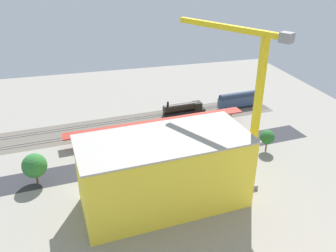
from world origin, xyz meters
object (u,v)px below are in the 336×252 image
object	(u,v)px
parked_car_4	(159,149)
street_tree_0	(267,137)
construction_building	(164,173)
box_truck_0	(172,162)
parked_car_1	(222,140)
street_tree_1	(93,161)
platform_canopy_near	(158,122)
locomotive	(184,108)
parked_car_0	(243,137)
parked_car_3	(181,145)
parked_car_2	(201,143)
street_tree_2	(34,166)
traffic_light	(178,149)
passenger_coach	(239,99)
street_tree_3	(236,141)
tower_crane	(248,97)

from	to	relation	value
parked_car_4	street_tree_0	bearing A→B (deg)	164.71
construction_building	box_truck_0	world-z (taller)	construction_building
parked_car_1	street_tree_1	distance (m)	40.58
platform_canopy_near	locomotive	size ratio (longest dim) A/B	3.73
parked_car_0	parked_car_3	bearing A→B (deg)	0.39
street_tree_1	parked_car_2	bearing A→B (deg)	-164.80
street_tree_2	traffic_light	size ratio (longest dim) A/B	1.23
parked_car_0	street_tree_0	world-z (taller)	street_tree_0
passenger_coach	street_tree_0	xyz separation A→B (m)	(6.26, 31.75, 1.37)
locomotive	construction_building	xyz separation A→B (m)	(19.77, 47.05, 6.37)
passenger_coach	street_tree_1	xyz separation A→B (m)	(55.76, 32.72, 2.15)
parked_car_4	platform_canopy_near	bearing A→B (deg)	-102.65
parked_car_2	street_tree_0	distance (m)	19.38
locomotive	construction_building	world-z (taller)	construction_building
parked_car_4	street_tree_0	size ratio (longest dim) A/B	0.72
traffic_light	street_tree_0	bearing A→B (deg)	179.14
parked_car_4	street_tree_3	size ratio (longest dim) A/B	0.60
parked_car_4	tower_crane	size ratio (longest dim) A/B	0.12
parked_car_1	street_tree_0	world-z (taller)	street_tree_0
passenger_coach	parked_car_0	xyz separation A→B (m)	(9.52, 23.42, -2.35)
parked_car_1	parked_car_2	bearing A→B (deg)	5.49
passenger_coach	traffic_light	bearing A→B (deg)	43.51
street_tree_1	street_tree_2	distance (m)	14.26
parked_car_1	parked_car_3	bearing A→B (deg)	1.10
box_truck_0	street_tree_3	distance (m)	19.23
parked_car_0	parked_car_2	distance (m)	14.11
parked_car_3	platform_canopy_near	bearing A→B (deg)	-67.24
parked_car_0	street_tree_3	world-z (taller)	street_tree_3
street_tree_0	street_tree_3	size ratio (longest dim) A/B	0.83
parked_car_0	box_truck_0	distance (m)	27.63
parked_car_1	street_tree_0	xyz separation A→B (m)	(-10.29, 8.45, 3.74)
parked_car_2	locomotive	bearing A→B (deg)	-95.74
box_truck_0	street_tree_0	bearing A→B (deg)	-177.15
street_tree_0	box_truck_0	bearing A→B (deg)	2.85
street_tree_1	parked_car_3	bearing A→B (deg)	-160.71
platform_canopy_near	parked_car_1	xyz separation A→B (m)	(-17.61, 10.65, -3.10)
parked_car_3	street_tree_3	distance (m)	16.30
parked_car_4	street_tree_1	distance (m)	21.78
street_tree_3	traffic_light	distance (m)	16.67
passenger_coach	box_truck_0	bearing A→B (deg)	43.21
traffic_light	parked_car_2	bearing A→B (deg)	-141.93
parked_car_0	street_tree_0	xyz separation A→B (m)	(-3.26, 8.34, 3.73)
platform_canopy_near	street_tree_2	bearing A→B (deg)	27.27
parked_car_1	traffic_light	xyz separation A→B (m)	(16.47, 8.05, 3.67)
parked_car_2	street_tree_0	bearing A→B (deg)	155.90
platform_canopy_near	parked_car_0	world-z (taller)	platform_canopy_near
tower_crane	traffic_light	xyz separation A→B (m)	(12.35, -12.82, -18.73)
construction_building	traffic_light	bearing A→B (deg)	-121.45
street_tree_0	tower_crane	bearing A→B (deg)	40.76
passenger_coach	parked_car_3	xyz separation A→B (m)	(29.59, 23.56, -2.38)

